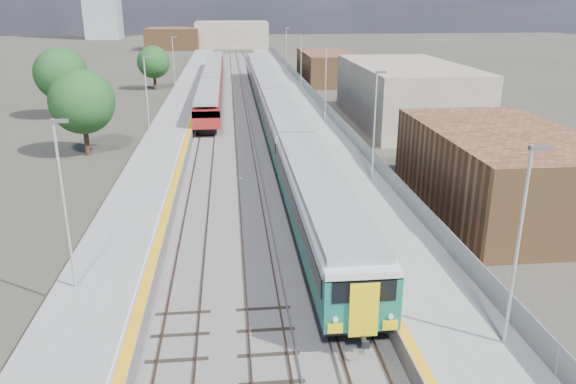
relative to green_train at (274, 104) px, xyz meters
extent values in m
plane|color=#47443A|center=(-1.50, 5.05, -2.34)|extent=(320.00, 320.00, 0.00)
cube|color=#565451|center=(-3.75, 7.55, -2.31)|extent=(10.50, 155.00, 0.06)
cube|color=#4C3323|center=(-0.72, 10.05, -2.23)|extent=(0.07, 160.00, 0.14)
cube|color=#4C3323|center=(0.72, 10.05, -2.23)|extent=(0.07, 160.00, 0.14)
cube|color=#4C3323|center=(-4.22, 10.05, -2.23)|extent=(0.07, 160.00, 0.14)
cube|color=#4C3323|center=(-2.78, 10.05, -2.23)|extent=(0.07, 160.00, 0.14)
cube|color=#4C3323|center=(-7.72, 10.05, -2.23)|extent=(0.07, 160.00, 0.14)
cube|color=#4C3323|center=(-6.28, 10.05, -2.23)|extent=(0.07, 160.00, 0.14)
cube|color=gray|center=(-1.05, 10.05, -2.24)|extent=(0.08, 160.00, 0.10)
cube|color=gray|center=(-2.45, 10.05, -2.24)|extent=(0.08, 160.00, 0.10)
cube|color=slate|center=(3.75, 7.55, -1.84)|extent=(4.70, 155.00, 1.00)
cube|color=gray|center=(3.75, 7.55, -1.33)|extent=(4.70, 155.00, 0.03)
cube|color=#EAA314|center=(1.65, 7.55, -1.31)|extent=(0.40, 155.00, 0.01)
cube|color=gray|center=(5.95, 7.55, -0.74)|extent=(0.06, 155.00, 1.20)
cylinder|color=#9EA0A3|center=(5.10, -42.95, 2.43)|extent=(0.12, 0.12, 7.50)
cube|color=#4C4C4F|center=(5.35, -42.95, 6.08)|extent=(0.70, 0.18, 0.14)
cylinder|color=#9EA0A3|center=(5.10, -22.95, 2.43)|extent=(0.12, 0.12, 7.50)
cube|color=#4C4C4F|center=(5.35, -22.95, 6.08)|extent=(0.70, 0.18, 0.14)
cylinder|color=#9EA0A3|center=(5.10, -2.95, 2.43)|extent=(0.12, 0.12, 7.50)
cube|color=#4C4C4F|center=(5.35, -2.95, 6.08)|extent=(0.70, 0.18, 0.14)
cylinder|color=#9EA0A3|center=(5.10, 17.05, 2.43)|extent=(0.12, 0.12, 7.50)
cube|color=#4C4C4F|center=(5.35, 17.05, 6.08)|extent=(0.70, 0.18, 0.14)
cylinder|color=#9EA0A3|center=(5.10, 37.05, 2.43)|extent=(0.12, 0.12, 7.50)
cube|color=#4C4C4F|center=(5.35, 37.05, 6.08)|extent=(0.70, 0.18, 0.14)
cube|color=slate|center=(-10.55, 7.55, -1.84)|extent=(4.30, 155.00, 1.00)
cube|color=gray|center=(-10.55, 7.55, -1.33)|extent=(4.30, 155.00, 0.03)
cube|color=#EAA314|center=(-8.65, 7.55, -1.31)|extent=(0.45, 155.00, 0.01)
cube|color=silver|center=(-9.00, 7.55, -1.31)|extent=(0.08, 155.00, 0.01)
cylinder|color=#9EA0A3|center=(-11.70, -36.95, 2.43)|extent=(0.12, 0.12, 7.50)
cube|color=#4C4C4F|center=(-11.45, -36.95, 6.08)|extent=(0.70, 0.18, 0.14)
cylinder|color=#9EA0A3|center=(-11.70, -10.95, 2.43)|extent=(0.12, 0.12, 7.50)
cube|color=#4C4C4F|center=(-11.45, -10.95, 6.08)|extent=(0.70, 0.18, 0.14)
cylinder|color=#9EA0A3|center=(-11.70, 15.05, 2.43)|extent=(0.12, 0.12, 7.50)
cube|color=#4C4C4F|center=(-11.45, 15.05, 6.08)|extent=(0.70, 0.18, 0.14)
cube|color=brown|center=(12.50, -26.95, 0.26)|extent=(9.00, 16.00, 5.20)
cube|color=gray|center=(14.50, 0.05, 0.86)|extent=(11.00, 22.00, 6.40)
cube|color=brown|center=(11.50, 33.05, 0.06)|extent=(8.00, 18.00, 4.80)
cube|color=gray|center=(-3.50, 105.05, 1.16)|extent=(20.00, 14.00, 7.00)
cube|color=brown|center=(-19.50, 100.05, 0.46)|extent=(14.00, 12.00, 5.60)
cube|color=black|center=(0.00, -31.17, -1.42)|extent=(2.85, 20.43, 0.48)
cube|color=#105551|center=(0.00, -31.17, -0.58)|extent=(2.95, 20.43, 1.19)
cube|color=black|center=(0.00, -31.17, 0.36)|extent=(3.02, 20.43, 0.82)
cube|color=silver|center=(0.00, -31.17, 1.01)|extent=(2.95, 20.43, 0.50)
cube|color=gray|center=(0.00, -31.17, 1.45)|extent=(2.62, 20.43, 0.42)
cube|color=black|center=(0.00, -10.24, -1.42)|extent=(2.85, 20.43, 0.48)
cube|color=#105551|center=(0.00, -10.24, -0.58)|extent=(2.95, 20.43, 1.19)
cube|color=black|center=(0.00, -10.24, 0.36)|extent=(3.02, 20.43, 0.82)
cube|color=silver|center=(0.00, -10.24, 1.01)|extent=(2.95, 20.43, 0.50)
cube|color=gray|center=(0.00, -10.24, 1.45)|extent=(2.62, 20.43, 0.42)
cube|color=black|center=(0.00, 10.69, -1.42)|extent=(2.85, 20.43, 0.48)
cube|color=#105551|center=(0.00, 10.69, -0.58)|extent=(2.95, 20.43, 1.19)
cube|color=black|center=(0.00, 10.69, 0.36)|extent=(3.02, 20.43, 0.82)
cube|color=silver|center=(0.00, 10.69, 1.01)|extent=(2.95, 20.43, 0.50)
cube|color=gray|center=(0.00, 10.69, 1.45)|extent=(2.62, 20.43, 0.42)
cube|color=black|center=(0.00, 31.63, -1.42)|extent=(2.85, 20.43, 0.48)
cube|color=#105551|center=(0.00, 31.63, -0.58)|extent=(2.95, 20.43, 1.19)
cube|color=black|center=(0.00, 31.63, 0.36)|extent=(3.02, 20.43, 0.82)
cube|color=silver|center=(0.00, 31.63, 1.01)|extent=(2.95, 20.43, 0.50)
cube|color=gray|center=(0.00, 31.63, 1.45)|extent=(2.62, 20.43, 0.42)
cube|color=#105551|center=(0.00, -41.65, -0.09)|extent=(2.93, 0.63, 2.20)
cube|color=black|center=(0.00, -41.97, 0.54)|extent=(2.41, 0.06, 0.84)
cube|color=yellow|center=(0.00, -42.04, -0.19)|extent=(1.10, 0.10, 2.20)
cube|color=black|center=(-7.00, 3.36, -1.89)|extent=(1.83, 15.51, 0.63)
cube|color=maroon|center=(-7.00, 3.36, -0.37)|extent=(2.69, 18.25, 1.92)
cube|color=black|center=(-7.00, 3.36, 0.11)|extent=(2.75, 18.25, 0.67)
cube|color=gray|center=(-7.00, 3.36, 1.07)|extent=(2.40, 18.25, 0.38)
cube|color=black|center=(-7.00, 22.11, -1.89)|extent=(1.83, 15.51, 0.63)
cube|color=maroon|center=(-7.00, 22.11, -0.37)|extent=(2.69, 18.25, 1.92)
cube|color=black|center=(-7.00, 22.11, 0.11)|extent=(2.75, 18.25, 0.67)
cube|color=gray|center=(-7.00, 22.11, 1.07)|extent=(2.40, 18.25, 0.38)
cube|color=black|center=(-7.00, 40.87, -1.89)|extent=(1.83, 15.51, 0.63)
cube|color=maroon|center=(-7.00, 40.87, -0.37)|extent=(2.69, 18.25, 1.92)
cube|color=black|center=(-7.00, 40.87, 0.11)|extent=(2.75, 18.25, 0.67)
cube|color=gray|center=(-7.00, 40.87, 1.07)|extent=(2.40, 18.25, 0.38)
cylinder|color=#382619|center=(-17.21, -10.54, -1.03)|extent=(0.44, 0.44, 2.62)
sphere|color=#1A441B|center=(-17.21, -10.54, 2.39)|extent=(5.52, 5.52, 5.52)
cylinder|color=#382619|center=(-23.52, 6.53, -0.95)|extent=(0.44, 0.44, 2.78)
sphere|color=#1A441B|center=(-23.52, 6.53, 2.68)|extent=(5.87, 5.87, 5.87)
cylinder|color=#382619|center=(-15.81, 27.09, -1.20)|extent=(0.44, 0.44, 2.27)
sphere|color=#1A441B|center=(-15.81, 27.09, 1.76)|extent=(4.80, 4.80, 4.80)
cylinder|color=#382619|center=(22.95, 18.10, -1.36)|extent=(0.44, 0.44, 1.96)
sphere|color=#1A441B|center=(22.95, 18.10, 1.20)|extent=(4.14, 4.14, 4.14)
camera|label=1|loc=(-4.66, -59.78, 10.68)|focal=35.00mm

